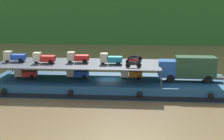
% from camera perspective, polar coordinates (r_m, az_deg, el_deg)
% --- Properties ---
extents(ground_plane, '(400.00, 400.00, 0.00)m').
position_cam_1_polar(ground_plane, '(44.24, -0.57, -3.42)').
color(ground_plane, brown).
extents(cargo_barge, '(29.78, 9.28, 1.50)m').
position_cam_1_polar(cargo_barge, '(44.04, -0.57, -2.49)').
color(cargo_barge, navy).
rests_on(cargo_barge, ground).
extents(covered_lorry, '(7.88, 2.36, 3.10)m').
position_cam_1_polar(covered_lorry, '(43.40, 12.51, 0.34)').
color(covered_lorry, '#1E4C99').
rests_on(covered_lorry, cargo_barge).
extents(cargo_rack, '(20.58, 7.92, 2.00)m').
position_cam_1_polar(cargo_rack, '(44.02, -5.51, 1.03)').
color(cargo_rack, '#383D47').
rests_on(cargo_rack, cargo_barge).
extents(mini_truck_lower_stern, '(2.77, 1.25, 1.38)m').
position_cam_1_polar(mini_truck_lower_stern, '(45.63, -14.03, -0.49)').
color(mini_truck_lower_stern, red).
rests_on(mini_truck_lower_stern, cargo_barge).
extents(mini_truck_lower_aft, '(2.75, 1.22, 1.38)m').
position_cam_1_polar(mini_truck_lower_aft, '(44.43, -5.73, -0.51)').
color(mini_truck_lower_aft, '#1E47B7').
rests_on(mini_truck_lower_aft, cargo_barge).
extents(mini_truck_lower_mid, '(2.75, 1.22, 1.38)m').
position_cam_1_polar(mini_truck_lower_mid, '(44.09, 3.18, -0.57)').
color(mini_truck_lower_mid, orange).
rests_on(mini_truck_lower_mid, cargo_barge).
extents(mini_truck_upper_stern, '(2.77, 1.25, 1.38)m').
position_cam_1_polar(mini_truck_upper_stern, '(46.49, -15.77, 2.15)').
color(mini_truck_upper_stern, '#1E47B7').
rests_on(mini_truck_upper_stern, cargo_rack).
extents(mini_truck_upper_mid, '(2.78, 1.26, 1.38)m').
position_cam_1_polar(mini_truck_upper_mid, '(44.44, -11.17, 1.95)').
color(mini_truck_upper_mid, red).
rests_on(mini_truck_upper_mid, cargo_rack).
extents(mini_truck_upper_fore, '(2.76, 1.24, 1.38)m').
position_cam_1_polar(mini_truck_upper_fore, '(44.31, -5.68, 2.09)').
color(mini_truck_upper_fore, red).
rests_on(mini_truck_upper_fore, cargo_rack).
extents(mini_truck_upper_bow, '(2.75, 1.21, 1.38)m').
position_cam_1_polar(mini_truck_upper_bow, '(42.98, -0.21, 1.86)').
color(mini_truck_upper_bow, teal).
rests_on(mini_truck_upper_bow, cargo_rack).
extents(motorcycle_upper_port, '(1.90, 0.55, 0.87)m').
position_cam_1_polar(motorcycle_upper_port, '(40.89, 3.52, 0.98)').
color(motorcycle_upper_port, black).
rests_on(motorcycle_upper_port, cargo_rack).
extents(motorcycle_upper_centre, '(1.90, 0.55, 0.87)m').
position_cam_1_polar(motorcycle_upper_centre, '(43.23, 3.49, 1.54)').
color(motorcycle_upper_centre, black).
rests_on(motorcycle_upper_centre, cargo_rack).
extents(motorcycle_upper_stbd, '(1.90, 0.55, 0.87)m').
position_cam_1_polar(motorcycle_upper_stbd, '(45.57, 3.78, 2.04)').
color(motorcycle_upper_stbd, black).
rests_on(motorcycle_upper_stbd, cargo_rack).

